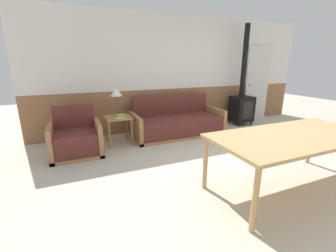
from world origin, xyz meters
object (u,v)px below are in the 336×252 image
Objects in this scene: couch at (177,124)px; wood_stove at (242,101)px; table_lamp at (116,93)px; dining_table at (294,139)px; armchair at (76,140)px; side_table at (118,122)px.

couch is 2.03m from wood_stove.
dining_table is at bearing -57.62° from table_lamp.
table_lamp reaches higher than couch.
dining_table is at bearing -47.14° from armchair.
dining_table is (1.71, -2.69, -0.34)m from table_lamp.
table_lamp is 0.27× the size of dining_table.
table_lamp is 0.22× the size of wood_stove.
dining_table is (1.72, -2.60, 0.23)m from side_table.
side_table is at bearing -175.77° from wood_stove.
couch is 2.21m from armchair.
table_lamp is at bearing -177.26° from wood_stove.
side_table is 3.13m from dining_table.
side_table is at bearing 14.29° from armchair.
couch is 1.38m from side_table.
side_table is (0.82, 0.28, 0.19)m from armchair.
table_lamp reaches higher than dining_table.
couch is 0.96× the size of dining_table.
wood_stove is (4.17, 0.53, 0.35)m from armchair.
couch reaches higher than dining_table.
armchair is 0.34× the size of wood_stove.
armchair is 3.46m from dining_table.
wood_stove is (3.33, 0.16, -0.41)m from table_lamp.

